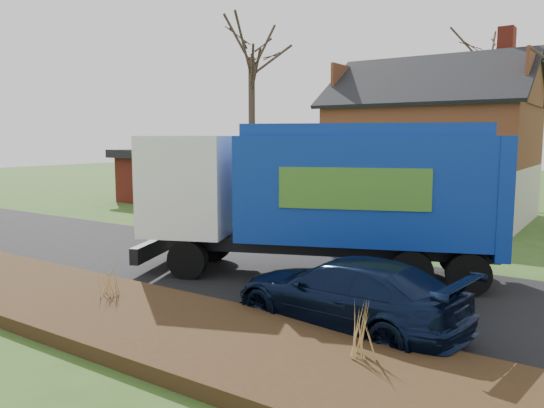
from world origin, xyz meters
The scene contains 12 objects.
ground centered at (0.00, 0.00, 0.00)m, with size 120.00×120.00×0.00m, color #304C19.
road centered at (0.00, 0.00, 0.01)m, with size 80.00×7.00×0.02m, color black.
mulch_verge centered at (0.00, -5.30, 0.15)m, with size 80.00×3.50×0.30m, color black.
main_house centered at (1.49, 13.91, 4.03)m, with size 12.95×8.95×9.26m.
ranch_house centered at (-12.00, 13.00, 1.81)m, with size 9.80×8.20×3.70m.
garbage_truck centered at (2.95, 0.62, 2.55)m, with size 10.62×6.33×4.43m.
silver_sedan centered at (-4.96, 4.62, 0.78)m, with size 1.64×4.71×1.55m, color #B6BABE.
navy_wagon centered at (5.39, -2.89, 0.76)m, with size 2.14×5.26×1.53m, color black.
tree_front_west centered at (-5.84, 9.20, 9.20)m, with size 3.76×3.76×11.17m.
tree_back centered at (3.00, 21.35, 9.89)m, with size 3.75×3.75×11.87m.
grass_clump_mid centered at (0.08, -4.85, 0.76)m, with size 0.33×0.27×0.91m.
grass_clump_east centered at (6.60, -4.77, 0.74)m, with size 0.35×0.29×0.88m.
Camera 1 is at (10.15, -12.87, 4.05)m, focal length 35.00 mm.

